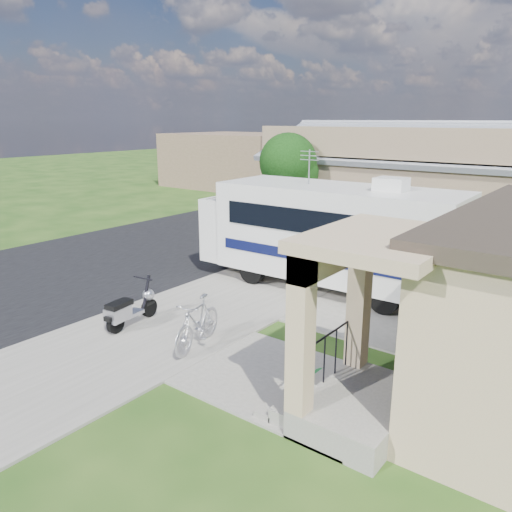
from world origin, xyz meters
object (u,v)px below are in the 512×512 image
Objects in this scene: shrub at (461,299)px; bicycle at (197,325)px; motorhome at (328,231)px; van at (351,188)px; scooter at (129,309)px; garden_hose at (324,378)px; pickup_truck at (301,205)px.

shrub is 5.77m from bicycle.
motorhome is 5.41m from shrub.
motorhome reaches higher than van.
motorhome reaches higher than scooter.
garden_hose is (2.90, -5.17, -1.70)m from motorhome.
garden_hose is (-1.80, -2.53, -1.35)m from shrub.
shrub is at bearing 123.22° from pickup_truck.
garden_hose is (9.39, -13.84, -0.69)m from pickup_truck.
van is at bearing 94.13° from bicycle.
scooter is 21.62m from van.
bicycle is at bearing -60.45° from van.
garden_hose is at bearing -62.31° from motorhome.
motorhome is at bearing 150.74° from shrub.
motorhome is 10.88m from pickup_truck.
scooter is (-7.06, -3.17, -0.93)m from shrub.
van is (-4.63, 21.11, 0.43)m from scooter.
shrub is at bearing -45.41° from van.
van is (-6.81, 20.91, 0.35)m from bicycle.
pickup_truck reaches higher than scooter.
scooter is at bearing -173.12° from garden_hose.
motorhome reaches higher than pickup_truck.
van is 22.75m from garden_hose.
scooter is at bearing -66.11° from van.
motorhome is at bearing -53.98° from van.
motorhome reaches higher than garden_hose.
van is at bearing -97.27° from pickup_truck.
garden_hose is (9.88, -20.48, -0.84)m from van.
shrub is at bearing 17.38° from bicycle.
shrub is 6.81× the size of garden_hose.
motorhome is 1.27× the size of van.
scooter is 0.31× the size of pickup_truck.
shrub is 1.61× the size of scooter.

